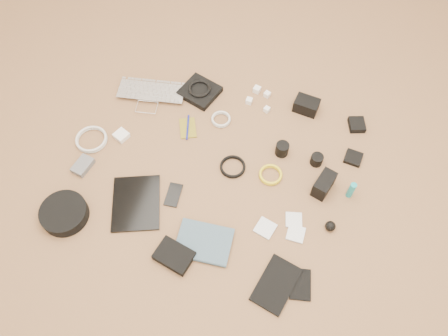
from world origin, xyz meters
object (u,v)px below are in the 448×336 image
(headphone_case, at_px, (64,213))
(laptop, at_px, (150,99))
(dslr_camera, at_px, (306,105))
(paperback, at_px, (199,262))
(phone, at_px, (173,195))
(tablet, at_px, (136,203))

(headphone_case, bearing_deg, laptop, 80.47)
(dslr_camera, height_order, paperback, dslr_camera)
(laptop, distance_m, paperback, 0.93)
(laptop, bearing_deg, paperback, -64.57)
(dslr_camera, xyz_separation_m, headphone_case, (-0.92, -0.90, -0.01))
(dslr_camera, bearing_deg, laptop, -160.11)
(dslr_camera, height_order, phone, dslr_camera)
(tablet, bearing_deg, dslr_camera, 29.53)
(paperback, bearing_deg, phone, 34.79)
(phone, xyz_separation_m, paperback, (0.21, -0.27, 0.01))
(laptop, distance_m, dslr_camera, 0.82)
(headphone_case, height_order, paperback, headphone_case)
(laptop, relative_size, headphone_case, 1.69)
(dslr_camera, bearing_deg, paperback, -98.75)
(laptop, distance_m, tablet, 0.61)
(phone, bearing_deg, paperback, -56.12)
(tablet, distance_m, headphone_case, 0.32)
(laptop, relative_size, tablet, 1.28)
(tablet, bearing_deg, headphone_case, -172.53)
(phone, height_order, headphone_case, headphone_case)
(phone, bearing_deg, tablet, -153.53)
(headphone_case, bearing_deg, paperback, -3.46)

